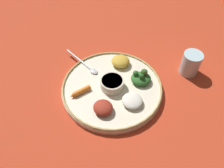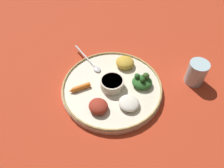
% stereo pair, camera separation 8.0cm
% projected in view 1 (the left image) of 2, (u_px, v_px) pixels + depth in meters
% --- Properties ---
extents(ground_plane, '(2.40, 2.40, 0.00)m').
position_uv_depth(ground_plane, '(112.00, 90.00, 0.83)').
color(ground_plane, '#B7381E').
extents(platter, '(0.36, 0.36, 0.02)m').
position_uv_depth(platter, '(112.00, 88.00, 0.82)').
color(platter, beige).
rests_on(platter, ground_plane).
extents(platter_rim, '(0.36, 0.36, 0.01)m').
position_uv_depth(platter_rim, '(112.00, 86.00, 0.81)').
color(platter_rim, tan).
rests_on(platter_rim, platter).
extents(center_bowl, '(0.08, 0.08, 0.04)m').
position_uv_depth(center_bowl, '(112.00, 83.00, 0.80)').
color(center_bowl, beige).
rests_on(center_bowl, platter).
extents(spoon, '(0.07, 0.18, 0.01)m').
position_uv_depth(spoon, '(86.00, 65.00, 0.88)').
color(spoon, silver).
rests_on(spoon, platter).
extents(greens_pile, '(0.09, 0.09, 0.05)m').
position_uv_depth(greens_pile, '(141.00, 78.00, 0.82)').
color(greens_pile, '#2D6628').
rests_on(greens_pile, platter).
extents(carrot_near_spoon, '(0.08, 0.03, 0.02)m').
position_uv_depth(carrot_near_spoon, '(80.00, 92.00, 0.79)').
color(carrot_near_spoon, orange).
rests_on(carrot_near_spoon, platter).
extents(mound_beet, '(0.09, 0.09, 0.03)m').
position_uv_depth(mound_beet, '(103.00, 108.00, 0.73)').
color(mound_beet, maroon).
rests_on(mound_beet, platter).
extents(mound_lentil_yellow, '(0.10, 0.10, 0.03)m').
position_uv_depth(mound_lentil_yellow, '(120.00, 61.00, 0.87)').
color(mound_lentil_yellow, gold).
rests_on(mound_lentil_yellow, platter).
extents(mound_rice_white, '(0.10, 0.10, 0.02)m').
position_uv_depth(mound_rice_white, '(132.00, 101.00, 0.76)').
color(mound_rice_white, silver).
rests_on(mound_rice_white, platter).
extents(drinking_glass, '(0.07, 0.07, 0.09)m').
position_uv_depth(drinking_glass, '(190.00, 65.00, 0.86)').
color(drinking_glass, silver).
rests_on(drinking_glass, ground_plane).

